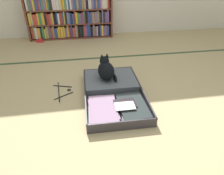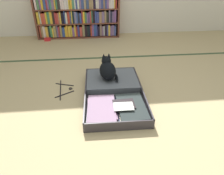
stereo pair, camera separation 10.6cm
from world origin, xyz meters
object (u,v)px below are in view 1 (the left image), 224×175
(open_suitcase, at_px, (113,91))
(clothes_hanger, at_px, (62,91))
(small_red_pouch, at_px, (40,41))
(bookshelf, at_px, (70,17))
(black_cat, at_px, (106,70))

(open_suitcase, height_order, clothes_hanger, open_suitcase)
(small_red_pouch, bearing_deg, bookshelf, 17.29)
(bookshelf, distance_m, small_red_pouch, 0.69)
(black_cat, relative_size, clothes_hanger, 0.71)
(clothes_hanger, distance_m, small_red_pouch, 1.76)
(bookshelf, relative_size, small_red_pouch, 14.98)
(bookshelf, height_order, small_red_pouch, bookshelf)
(bookshelf, height_order, clothes_hanger, bookshelf)
(black_cat, bearing_deg, clothes_hanger, -175.17)
(bookshelf, relative_size, black_cat, 5.28)
(black_cat, height_order, clothes_hanger, black_cat)
(open_suitcase, height_order, black_cat, black_cat)
(bookshelf, bearing_deg, black_cat, -77.58)
(open_suitcase, bearing_deg, bookshelf, 102.57)
(bookshelf, distance_m, open_suitcase, 2.09)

